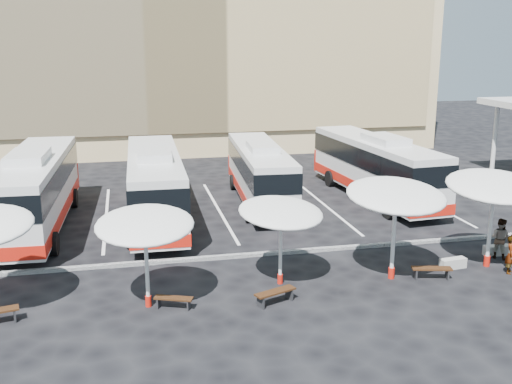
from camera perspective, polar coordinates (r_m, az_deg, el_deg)
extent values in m
plane|color=black|center=(25.39, -0.76, -6.58)|extent=(120.00, 120.00, 0.00)
cylinder|color=silver|center=(44.38, 21.78, 4.67)|extent=(0.30, 0.30, 4.80)
cube|color=black|center=(25.82, -0.98, -6.04)|extent=(34.00, 0.25, 0.15)
cube|color=white|center=(32.54, -14.08, -2.27)|extent=(0.15, 12.00, 0.01)
cube|color=white|center=(32.86, -3.57, -1.70)|extent=(0.15, 12.00, 0.01)
cube|color=white|center=(34.25, 6.39, -1.10)|extent=(0.15, 12.00, 0.01)
cube|color=white|center=(36.58, 15.33, -0.53)|extent=(0.15, 12.00, 0.01)
cube|color=silver|center=(31.05, -20.27, 0.33)|extent=(3.07, 12.57, 3.12)
cube|color=black|center=(30.91, -20.37, 1.46)|extent=(3.13, 12.63, 1.14)
cube|color=red|center=(31.32, -20.09, -1.70)|extent=(3.13, 12.63, 0.57)
cube|color=red|center=(37.22, -18.59, 1.45)|extent=(2.67, 0.31, 1.46)
cube|color=silver|center=(29.69, -20.89, 3.17)|extent=(1.78, 3.18, 0.42)
cylinder|color=black|center=(35.12, -21.17, -0.74)|extent=(0.40, 1.05, 1.04)
cylinder|color=black|center=(34.70, -16.96, -0.56)|extent=(0.40, 1.05, 1.04)
cylinder|color=black|center=(27.29, -18.74, -4.70)|extent=(0.40, 1.05, 1.04)
cube|color=silver|center=(30.84, -9.63, 0.82)|extent=(2.76, 12.13, 3.02)
cube|color=black|center=(30.70, -9.68, 1.91)|extent=(2.83, 12.19, 1.11)
cube|color=red|center=(31.11, -9.55, -1.17)|extent=(2.83, 12.19, 0.55)
cube|color=red|center=(36.90, -9.89, 1.82)|extent=(2.58, 0.25, 1.41)
cube|color=silver|center=(29.50, -9.71, 3.60)|extent=(1.67, 3.05, 0.40)
cylinder|color=black|center=(34.61, -11.80, -0.30)|extent=(0.37, 1.01, 1.01)
cylinder|color=black|center=(34.65, -7.64, -0.10)|extent=(0.37, 1.01, 1.01)
cylinder|color=black|center=(27.35, -11.87, -4.22)|extent=(0.37, 1.01, 1.01)
cylinder|color=black|center=(27.41, -6.60, -3.96)|extent=(0.37, 1.01, 1.01)
cube|color=silver|center=(33.87, 0.36, 1.96)|extent=(3.03, 11.26, 2.78)
cube|color=black|center=(33.75, 0.36, 2.88)|extent=(3.09, 11.31, 1.02)
cube|color=red|center=(34.10, 0.36, 0.29)|extent=(3.09, 11.31, 0.51)
cube|color=red|center=(39.40, -0.91, 2.68)|extent=(2.38, 0.34, 1.30)
cube|color=silver|center=(32.67, 0.62, 4.32)|extent=(1.66, 2.87, 0.37)
cylinder|color=black|center=(37.15, -2.19, 0.93)|extent=(0.38, 0.95, 0.93)
cylinder|color=black|center=(37.48, 1.33, 1.06)|extent=(0.38, 0.95, 0.93)
cylinder|color=black|center=(30.48, -0.70, -2.06)|extent=(0.38, 0.95, 0.93)
cylinder|color=black|center=(30.87, 3.57, -1.87)|extent=(0.38, 0.95, 0.93)
cube|color=silver|center=(35.45, 11.30, 2.48)|extent=(3.50, 12.17, 3.00)
cube|color=black|center=(35.34, 11.35, 3.43)|extent=(3.57, 12.24, 1.10)
cube|color=red|center=(35.69, 11.21, 0.75)|extent=(3.57, 12.24, 0.55)
cube|color=red|center=(40.86, 7.27, 3.12)|extent=(2.57, 0.41, 1.40)
cube|color=silver|center=(34.29, 12.23, 4.92)|extent=(1.85, 3.13, 0.40)
cylinder|color=black|center=(38.28, 7.07, 1.29)|extent=(0.43, 1.03, 1.00)
cylinder|color=black|center=(39.35, 10.40, 1.52)|extent=(0.43, 1.03, 1.00)
cylinder|color=black|center=(31.81, 12.59, -1.64)|extent=(0.43, 1.03, 1.00)
cylinder|color=black|center=(33.09, 16.36, -1.26)|extent=(0.43, 1.03, 1.00)
cylinder|color=silver|center=(21.06, -10.36, -7.02)|extent=(0.15, 0.15, 2.95)
cylinder|color=red|center=(21.55, -10.21, -10.19)|extent=(0.23, 0.23, 0.39)
ellipsoid|color=silver|center=(20.56, -10.55, -3.06)|extent=(3.61, 3.65, 1.01)
cylinder|color=silver|center=(22.66, 2.34, -5.44)|extent=(0.17, 0.17, 2.79)
cylinder|color=red|center=(23.10, 2.31, -8.27)|extent=(0.27, 0.27, 0.37)
ellipsoid|color=silver|center=(22.22, 2.38, -1.93)|extent=(4.12, 4.14, 0.96)
cylinder|color=silver|center=(23.64, 12.96, -4.30)|extent=(0.16, 0.16, 3.31)
cylinder|color=red|center=(24.13, 12.76, -7.53)|extent=(0.25, 0.25, 0.44)
ellipsoid|color=silver|center=(23.17, 13.19, -0.29)|extent=(3.90, 3.95, 1.13)
cylinder|color=silver|center=(26.07, 21.41, -3.15)|extent=(0.18, 0.18, 3.34)
cylinder|color=red|center=(26.52, 21.13, -6.14)|extent=(0.28, 0.28, 0.45)
ellipsoid|color=silver|center=(25.64, 21.76, 0.53)|extent=(4.40, 4.44, 1.14)
cube|color=black|center=(21.75, -22.01, -10.79)|extent=(0.15, 0.41, 0.42)
cube|color=black|center=(21.18, -7.86, -9.98)|extent=(1.38, 0.83, 0.05)
cube|color=black|center=(21.42, -9.25, -10.35)|extent=(0.17, 0.34, 0.36)
cube|color=black|center=(21.13, -6.42, -10.62)|extent=(0.17, 0.34, 0.36)
cube|color=black|center=(21.34, 1.85, -9.47)|extent=(1.60, 0.97, 0.06)
cube|color=black|center=(21.11, 0.45, -10.46)|extent=(0.21, 0.39, 0.42)
cube|color=black|center=(21.79, 3.18, -9.66)|extent=(0.21, 0.39, 0.42)
cube|color=black|center=(24.37, 16.40, -6.99)|extent=(1.58, 0.77, 0.06)
cube|color=black|center=(24.31, 14.95, -7.54)|extent=(0.15, 0.39, 0.41)
cube|color=black|center=(24.62, 17.75, -7.47)|extent=(0.15, 0.39, 0.41)
cube|color=gray|center=(25.82, 18.23, -6.47)|extent=(1.15, 0.50, 0.42)
cube|color=gray|center=(28.00, 21.96, -5.17)|extent=(1.16, 0.44, 0.43)
imported|color=black|center=(25.91, 23.10, -5.52)|extent=(0.64, 0.67, 1.55)
imported|color=black|center=(27.46, 22.25, -4.11)|extent=(1.05, 1.08, 1.76)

